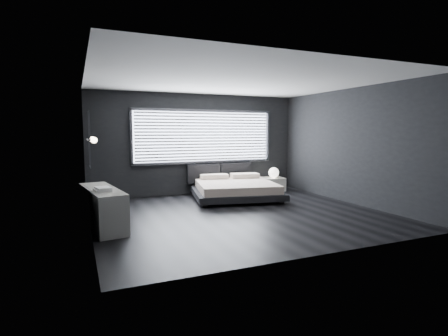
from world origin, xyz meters
name	(u,v)px	position (x,y,z in m)	size (l,w,h in m)	color
room	(240,148)	(0.00, 0.00, 1.40)	(6.04, 6.00, 2.80)	black
window	(205,137)	(0.20, 2.70, 1.61)	(4.14, 0.09, 1.52)	white
headboard	(220,172)	(0.63, 2.64, 0.57)	(1.96, 0.16, 0.52)	black
sconce_near	(94,140)	(-2.88, 0.05, 1.60)	(0.18, 0.11, 0.11)	silver
sconce_far	(92,139)	(-2.88, 0.65, 1.60)	(0.18, 0.11, 0.11)	silver
wall_art_upper	(89,126)	(-2.98, -0.55, 1.85)	(0.01, 0.48, 0.48)	#47474C
wall_art_lower	(90,154)	(-2.98, -0.30, 1.38)	(0.01, 0.48, 0.48)	#47474C
bed	(235,188)	(0.64, 1.59, 0.26)	(2.55, 2.48, 0.56)	black
nightstand	(272,184)	(2.16, 2.27, 0.19)	(0.66, 0.55, 0.39)	silver
orb_lamp	(274,173)	(2.19, 2.23, 0.54)	(0.30, 0.30, 0.30)	white
dresser	(103,208)	(-2.78, 0.04, 0.36)	(0.76, 1.84, 0.71)	silver
book_stack	(103,189)	(-2.78, -0.26, 0.75)	(0.31, 0.39, 0.07)	white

